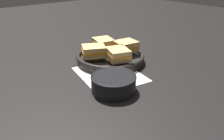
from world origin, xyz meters
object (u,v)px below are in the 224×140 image
Objects in this scene: soup_bowl at (114,82)px; spoon at (121,73)px; sandwich_near_left at (126,46)px; sandwich_near_right at (103,43)px; sandwich_far_left at (94,51)px; skillet at (110,57)px; sandwich_far_right at (118,54)px.

soup_bowl is 1.14× the size of spoon.
sandwich_near_right is at bearing -150.38° from sandwich_near_left.
soup_bowl is 1.42× the size of sandwich_near_left.
sandwich_far_left is (0.05, -0.10, 0.00)m from sandwich_near_right.
spoon is at bearing -22.07° from skillet.
soup_bowl is 1.29× the size of sandwich_far_right.
spoon is at bearing 126.24° from soup_bowl.
sandwich_near_left is at bearing 119.62° from sandwich_far_right.
sandwich_near_right reaches higher than soup_bowl.
spoon is at bearing -49.73° from sandwich_near_left.
soup_bowl is at bearing -37.38° from skillet.
skillet is at bearing 74.62° from sandwich_far_left.
skillet is 2.77× the size of sandwich_near_left.
sandwich_near_left is 0.87× the size of sandwich_far_left.
skillet is at bearing 164.62° from sandwich_far_right.
sandwich_far_left reaches higher than soup_bowl.
sandwich_far_right is (-0.13, 0.14, 0.03)m from soup_bowl.
sandwich_far_left is at bearing -105.38° from sandwich_near_left.
sandwich_far_right is (0.10, 0.05, 0.00)m from sandwich_far_left.
sandwich_near_right is at bearing 164.62° from skillet.
skillet reaches higher than spoon.
sandwich_near_left is (-0.19, 0.23, 0.03)m from soup_bowl.
sandwich_near_left and sandwich_far_left have the same top height.
sandwich_far_left is (-0.15, -0.02, 0.06)m from spoon.
sandwich_far_left is 1.04× the size of sandwich_far_right.
skillet is at bearing 142.62° from soup_bowl.
soup_bowl is 0.13m from spoon.
sandwich_far_right is at bearing 133.70° from soup_bowl.
skillet is (-0.13, 0.05, 0.01)m from spoon.
soup_bowl reaches higher than spoon.
spoon is 0.08m from sandwich_far_right.
sandwich_far_right is (0.05, -0.10, 0.00)m from sandwich_near_left.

